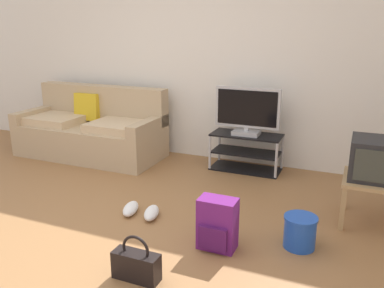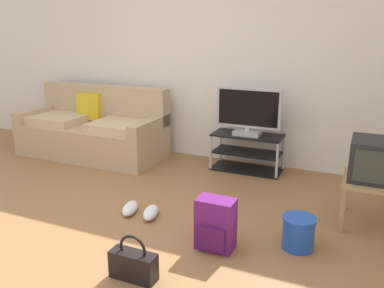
{
  "view_description": "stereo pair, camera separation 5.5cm",
  "coord_description": "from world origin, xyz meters",
  "px_view_note": "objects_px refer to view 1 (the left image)",
  "views": [
    {
      "loc": [
        1.98,
        -2.33,
        1.67
      ],
      "look_at": [
        0.49,
        1.15,
        0.55
      ],
      "focal_mm": 37.58,
      "sensor_mm": 36.0,
      "label": 1
    },
    {
      "loc": [
        2.03,
        -2.31,
        1.67
      ],
      "look_at": [
        0.49,
        1.15,
        0.55
      ],
      "focal_mm": 37.58,
      "sensor_mm": 36.0,
      "label": 2
    }
  ],
  "objects_px": {
    "crt_tv": "(378,159)",
    "backpack": "(217,224)",
    "handbag": "(136,265)",
    "tv_stand": "(246,152)",
    "side_table": "(374,186)",
    "sneakers_pair": "(141,211)",
    "cleaning_bucket": "(300,231)",
    "couch": "(92,131)",
    "flat_tv": "(247,112)"
  },
  "relations": [
    {
      "from": "side_table",
      "to": "cleaning_bucket",
      "type": "distance_m",
      "value": 0.85
    },
    {
      "from": "flat_tv",
      "to": "crt_tv",
      "type": "height_order",
      "value": "flat_tv"
    },
    {
      "from": "side_table",
      "to": "flat_tv",
      "type": "bearing_deg",
      "value": 147.35
    },
    {
      "from": "side_table",
      "to": "handbag",
      "type": "height_order",
      "value": "side_table"
    },
    {
      "from": "side_table",
      "to": "crt_tv",
      "type": "distance_m",
      "value": 0.24
    },
    {
      "from": "side_table",
      "to": "backpack",
      "type": "distance_m",
      "value": 1.43
    },
    {
      "from": "couch",
      "to": "sneakers_pair",
      "type": "height_order",
      "value": "couch"
    },
    {
      "from": "couch",
      "to": "flat_tv",
      "type": "xyz_separation_m",
      "value": [
        2.05,
        0.2,
        0.38
      ]
    },
    {
      "from": "cleaning_bucket",
      "to": "sneakers_pair",
      "type": "relative_size",
      "value": 0.62
    },
    {
      "from": "tv_stand",
      "to": "flat_tv",
      "type": "xyz_separation_m",
      "value": [
        0.0,
        -0.02,
        0.49
      ]
    },
    {
      "from": "couch",
      "to": "crt_tv",
      "type": "bearing_deg",
      "value": -10.99
    },
    {
      "from": "couch",
      "to": "side_table",
      "type": "distance_m",
      "value": 3.5
    },
    {
      "from": "couch",
      "to": "cleaning_bucket",
      "type": "relative_size",
      "value": 7.35
    },
    {
      "from": "tv_stand",
      "to": "cleaning_bucket",
      "type": "bearing_deg",
      "value": -60.66
    },
    {
      "from": "flat_tv",
      "to": "sneakers_pair",
      "type": "distance_m",
      "value": 1.76
    },
    {
      "from": "crt_tv",
      "to": "cleaning_bucket",
      "type": "distance_m",
      "value": 0.95
    },
    {
      "from": "crt_tv",
      "to": "backpack",
      "type": "xyz_separation_m",
      "value": [
        -1.1,
        -0.92,
        -0.39
      ]
    },
    {
      "from": "side_table",
      "to": "handbag",
      "type": "distance_m",
      "value": 2.11
    },
    {
      "from": "sneakers_pair",
      "to": "cleaning_bucket",
      "type": "bearing_deg",
      "value": 0.36
    },
    {
      "from": "couch",
      "to": "crt_tv",
      "type": "distance_m",
      "value": 3.5
    },
    {
      "from": "backpack",
      "to": "sneakers_pair",
      "type": "xyz_separation_m",
      "value": [
        -0.83,
        0.25,
        -0.16
      ]
    },
    {
      "from": "flat_tv",
      "to": "cleaning_bucket",
      "type": "relative_size",
      "value": 2.92
    },
    {
      "from": "handbag",
      "to": "cleaning_bucket",
      "type": "xyz_separation_m",
      "value": [
        0.96,
        0.86,
        0.03
      ]
    },
    {
      "from": "tv_stand",
      "to": "handbag",
      "type": "relative_size",
      "value": 2.49
    },
    {
      "from": "flat_tv",
      "to": "handbag",
      "type": "distance_m",
      "value": 2.47
    },
    {
      "from": "handbag",
      "to": "sneakers_pair",
      "type": "relative_size",
      "value": 0.79
    },
    {
      "from": "handbag",
      "to": "sneakers_pair",
      "type": "xyz_separation_m",
      "value": [
        -0.46,
        0.85,
        -0.07
      ]
    },
    {
      "from": "backpack",
      "to": "cleaning_bucket",
      "type": "height_order",
      "value": "backpack"
    },
    {
      "from": "handbag",
      "to": "tv_stand",
      "type": "bearing_deg",
      "value": 87.98
    },
    {
      "from": "backpack",
      "to": "side_table",
      "type": "bearing_deg",
      "value": 35.39
    },
    {
      "from": "couch",
      "to": "handbag",
      "type": "distance_m",
      "value": 2.95
    },
    {
      "from": "side_table",
      "to": "handbag",
      "type": "bearing_deg",
      "value": -134.28
    },
    {
      "from": "tv_stand",
      "to": "handbag",
      "type": "xyz_separation_m",
      "value": [
        -0.08,
        -2.41,
        -0.11
      ]
    },
    {
      "from": "tv_stand",
      "to": "flat_tv",
      "type": "relative_size",
      "value": 1.09
    },
    {
      "from": "cleaning_bucket",
      "to": "tv_stand",
      "type": "bearing_deg",
      "value": 119.34
    },
    {
      "from": "couch",
      "to": "handbag",
      "type": "height_order",
      "value": "couch"
    },
    {
      "from": "tv_stand",
      "to": "crt_tv",
      "type": "bearing_deg",
      "value": -32.83
    },
    {
      "from": "flat_tv",
      "to": "cleaning_bucket",
      "type": "distance_m",
      "value": 1.85
    },
    {
      "from": "crt_tv",
      "to": "backpack",
      "type": "distance_m",
      "value": 1.48
    },
    {
      "from": "handbag",
      "to": "cleaning_bucket",
      "type": "height_order",
      "value": "handbag"
    },
    {
      "from": "couch",
      "to": "tv_stand",
      "type": "distance_m",
      "value": 2.06
    },
    {
      "from": "crt_tv",
      "to": "sneakers_pair",
      "type": "height_order",
      "value": "crt_tv"
    },
    {
      "from": "couch",
      "to": "crt_tv",
      "type": "height_order",
      "value": "couch"
    },
    {
      "from": "flat_tv",
      "to": "crt_tv",
      "type": "relative_size",
      "value": 1.71
    },
    {
      "from": "backpack",
      "to": "handbag",
      "type": "distance_m",
      "value": 0.71
    },
    {
      "from": "side_table",
      "to": "tv_stand",
      "type": "bearing_deg",
      "value": 146.7
    },
    {
      "from": "crt_tv",
      "to": "sneakers_pair",
      "type": "distance_m",
      "value": 2.11
    },
    {
      "from": "flat_tv",
      "to": "side_table",
      "type": "distance_m",
      "value": 1.68
    },
    {
      "from": "tv_stand",
      "to": "side_table",
      "type": "bearing_deg",
      "value": -33.3
    },
    {
      "from": "couch",
      "to": "side_table",
      "type": "height_order",
      "value": "couch"
    }
  ]
}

